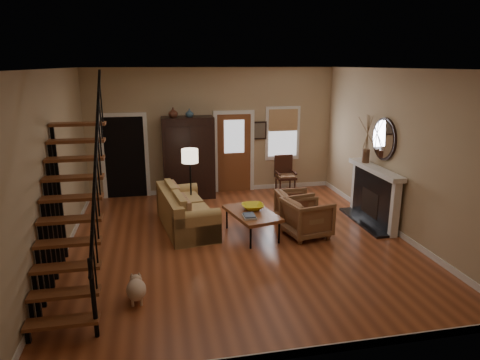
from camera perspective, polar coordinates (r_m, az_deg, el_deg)
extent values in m
plane|color=#994926|center=(8.48, -0.13, -8.25)|extent=(7.00, 7.00, 0.00)
plane|color=white|center=(7.78, -0.15, 14.64)|extent=(7.00, 7.00, 0.00)
cube|color=tan|center=(11.37, -3.58, 6.45)|extent=(6.50, 0.04, 3.30)
cube|color=tan|center=(8.02, -23.58, 1.48)|extent=(0.04, 7.00, 3.30)
cube|color=tan|center=(9.16, 20.27, 3.39)|extent=(0.04, 7.00, 3.30)
cube|color=black|center=(11.55, -15.03, 3.06)|extent=(1.00, 0.36, 2.10)
cube|color=brown|center=(11.54, -0.81, 3.58)|extent=(0.90, 0.06, 2.10)
cube|color=silver|center=(11.76, 5.71, 6.20)|extent=(0.96, 0.06, 1.46)
cube|color=black|center=(9.77, 17.59, -2.19)|extent=(0.24, 1.60, 1.15)
cube|color=white|center=(9.58, 17.57, 1.36)|extent=(0.30, 1.95, 0.10)
cylinder|color=silver|center=(9.52, 18.58, 5.19)|extent=(0.05, 0.90, 0.90)
imported|color=#4C2619|center=(10.76, -8.92, 8.88)|extent=(0.24, 0.24, 0.25)
imported|color=#334C60|center=(10.78, -6.76, 8.87)|extent=(0.20, 0.20, 0.21)
imported|color=yellow|center=(8.74, 1.70, -3.60)|extent=(0.45, 0.45, 0.11)
imported|color=brown|center=(8.75, 8.90, -4.96)|extent=(1.01, 0.99, 0.78)
imported|color=brown|center=(9.43, 7.43, -3.63)|extent=(0.78, 0.76, 0.71)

